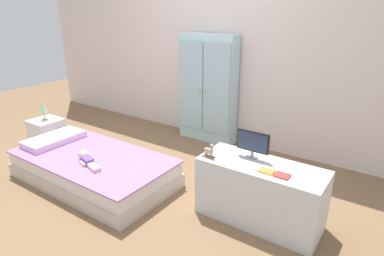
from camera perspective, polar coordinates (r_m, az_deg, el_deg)
name	(u,v)px	position (r m, az deg, el deg)	size (l,w,h in m)	color
ground_plane	(137,185)	(3.44, -9.44, -9.62)	(10.00, 10.00, 0.02)	brown
back_wall	(219,35)	(4.26, 4.75, 15.68)	(6.40, 0.05, 2.70)	silver
bed	(94,168)	(3.53, -16.61, -6.70)	(1.66, 0.88, 0.28)	beige
pillow	(54,139)	(3.94, -22.70, -1.77)	(0.32, 0.63, 0.07)	silver
doll	(86,158)	(3.34, -17.84, -5.02)	(0.39, 0.19, 0.10)	#6B4CB2
nightstand	(47,135)	(4.45, -23.77, -1.09)	(0.33, 0.33, 0.39)	white
table_lamp	(43,108)	(4.35, -24.40, 3.11)	(0.10, 0.10, 0.21)	#B7B2AD
wardrobe	(207,89)	(4.26, 2.70, 6.77)	(0.77, 0.25, 1.38)	silver
tv_stand	(260,193)	(2.80, 11.64, -10.94)	(1.01, 0.41, 0.52)	silver
tv_monitor	(253,143)	(2.72, 10.48, -2.52)	(0.28, 0.10, 0.23)	#99999E
rocking_horse_toy	(210,151)	(2.72, 3.08, -3.95)	(0.10, 0.04, 0.13)	#8E6642
book_orange	(267,171)	(2.57, 12.77, -7.29)	(0.11, 0.09, 0.01)	orange
book_red	(282,176)	(2.54, 15.34, -7.93)	(0.11, 0.09, 0.01)	#CC3838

